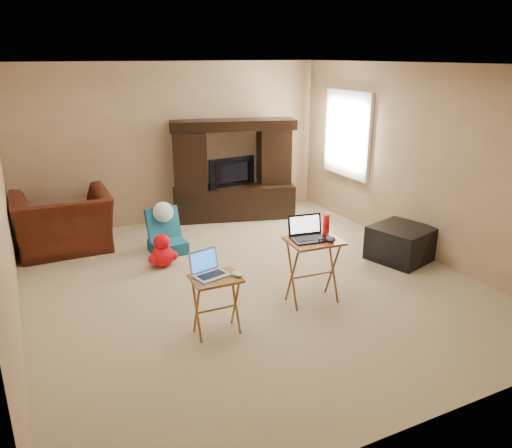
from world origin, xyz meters
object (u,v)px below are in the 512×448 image
television (235,173)px  laptop_left (211,265)px  mouse_left (237,274)px  recliner (63,222)px  tray_table_right (313,271)px  entertainment_center (233,170)px  water_bottle (326,225)px  plush_toy (162,250)px  laptop_right (310,229)px  mouse_right (331,239)px  ottoman (401,243)px  tray_table_left (216,305)px  child_rocker (167,232)px  push_toy (277,202)px

television → laptop_left: (-1.64, -3.19, -0.06)m
laptop_left → mouse_left: 0.26m
recliner → tray_table_right: (2.27, -2.80, -0.04)m
tray_table_right → entertainment_center: bearing=86.5°
television → tray_table_right: television is taller
tray_table_right → water_bottle: size_ratio=3.25×
entertainment_center → tray_table_right: 3.17m
television → recliner: bearing=-0.3°
plush_toy → laptop_left: laptop_left is taller
plush_toy → laptop_right: (1.17, -1.64, 0.62)m
plush_toy → television: bearing=40.8°
mouse_left → mouse_right: mouse_right is taller
ottoman → mouse_right: mouse_right is taller
laptop_right → water_bottle: laptop_right is taller
plush_toy → entertainment_center: bearing=41.7°
plush_toy → water_bottle: size_ratio=1.99×
tray_table_left → child_rocker: bearing=87.0°
water_bottle → mouse_right: bearing=-109.3°
child_rocker → tray_table_right: tray_table_right is taller
laptop_left → mouse_right: bearing=-13.7°
recliner → ottoman: 4.59m
child_rocker → mouse_left: size_ratio=5.03×
recliner → mouse_left: 3.29m
tray_table_left → plush_toy: bearing=92.1°
water_bottle → mouse_left: bearing=-165.8°
child_rocker → ottoman: child_rocker is taller
child_rocker → mouse_right: 2.53m
television → mouse_left: 3.59m
tray_table_left → laptop_left: laptop_left is taller
push_toy → laptop_left: (-2.38, -3.08, 0.51)m
mouse_left → laptop_left: bearing=155.6°
ottoman → mouse_right: size_ratio=4.74×
laptop_left → laptop_right: laptop_right is taller
entertainment_center → laptop_right: bearing=-82.8°
child_rocker → entertainment_center: bearing=32.3°
entertainment_center → mouse_right: (-0.29, -3.23, -0.05)m
water_bottle → tray_table_right: bearing=-158.2°
laptop_left → laptop_right: (1.18, 0.14, 0.13)m
plush_toy → laptop_left: 1.85m
push_toy → ottoman: (0.54, -2.45, 0.01)m
water_bottle → entertainment_center: bearing=85.8°
mouse_right → plush_toy: bearing=127.1°
plush_toy → mouse_right: (1.34, -1.78, 0.53)m
push_toy → mouse_left: (-2.16, -3.18, 0.41)m
television → tray_table_left: bearing=57.6°
entertainment_center → water_bottle: size_ratio=8.86×
ottoman → mouse_left: bearing=-164.8°
recliner → laptop_left: bearing=110.3°
mouse_left → ottoman: bearing=15.2°
recliner → laptop_right: bearing=129.2°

